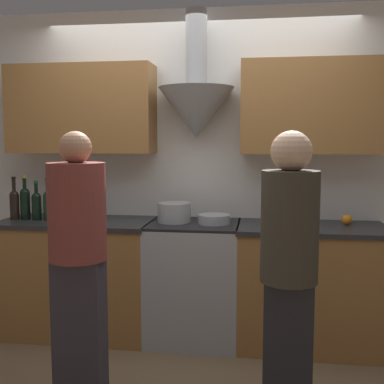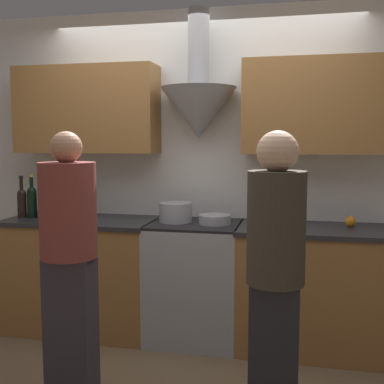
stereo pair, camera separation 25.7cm
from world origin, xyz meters
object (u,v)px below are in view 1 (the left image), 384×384
wine_bottle_4 (59,203)px  stock_pot (174,212)px  person_foreground_left (78,259)px  person_foreground_right (289,265)px  mixing_bowl (214,219)px  orange_fruit (347,220)px  wine_bottle_1 (25,202)px  wine_bottle_3 (48,203)px  wine_bottle_0 (14,203)px  stove_range (194,281)px  wine_bottle_2 (37,204)px

wine_bottle_4 → stock_pot: size_ratio=1.30×
person_foreground_left → person_foreground_right: same height
mixing_bowl → person_foreground_left: size_ratio=0.15×
person_foreground_left → orange_fruit: bearing=35.1°
wine_bottle_1 → stock_pot: bearing=1.9°
wine_bottle_1 → person_foreground_left: bearing=-51.0°
wine_bottle_3 → wine_bottle_4: 0.09m
person_foreground_right → wine_bottle_4: bearing=149.2°
wine_bottle_0 → wine_bottle_3: (0.29, -0.00, -0.00)m
stove_range → stock_pot: 0.55m
stove_range → wine_bottle_4: (-1.07, -0.04, 0.60)m
wine_bottle_1 → wine_bottle_2: wine_bottle_1 is taller
stock_pot → person_foreground_right: person_foreground_right is taller
stock_pot → wine_bottle_1: bearing=-178.1°
wine_bottle_4 → mixing_bowl: bearing=1.4°
wine_bottle_2 → orange_fruit: size_ratio=4.03×
mixing_bowl → orange_fruit: bearing=5.4°
wine_bottle_1 → person_foreground_left: 1.37m
wine_bottle_4 → stock_pot: bearing=3.6°
orange_fruit → person_foreground_right: 1.26m
wine_bottle_4 → person_foreground_left: person_foreground_left is taller
stove_range → wine_bottle_1: wine_bottle_1 is taller
wine_bottle_3 → wine_bottle_2: bearing=177.9°
wine_bottle_2 → wine_bottle_4: bearing=-1.0°
stove_range → orange_fruit: bearing=4.2°
stove_range → wine_bottle_4: bearing=-177.9°
wine_bottle_1 → mixing_bowl: bearing=0.5°
wine_bottle_3 → orange_fruit: bearing=3.1°
wine_bottle_0 → wine_bottle_3: wine_bottle_0 is taller
wine_bottle_0 → person_foreground_right: size_ratio=0.21×
wine_bottle_0 → orange_fruit: bearing=2.6°
stove_range → wine_bottle_2: 1.39m
stove_range → wine_bottle_2: wine_bottle_2 is taller
wine_bottle_0 → person_foreground_left: size_ratio=0.21×
wine_bottle_4 → orange_fruit: (2.22, 0.12, -0.10)m
stove_range → person_foreground_right: bearing=-58.4°
wine_bottle_1 → person_foreground_right: size_ratio=0.22×
wine_bottle_4 → wine_bottle_2: bearing=179.0°
wine_bottle_3 → wine_bottle_1: bearing=175.1°
stock_pot → mixing_bowl: 0.32m
stock_pot → person_foreground_right: size_ratio=0.16×
wine_bottle_0 → wine_bottle_4: wine_bottle_0 is taller
wine_bottle_2 → wine_bottle_3: wine_bottle_3 is taller
wine_bottle_3 → person_foreground_right: size_ratio=0.21×
wine_bottle_1 → stock_pot: 1.21m
wine_bottle_1 → wine_bottle_4: size_ratio=1.06×
orange_fruit → wine_bottle_3: bearing=-176.9°
orange_fruit → person_foreground_right: size_ratio=0.05×
person_foreground_left → mixing_bowl: bearing=58.2°
person_foreground_left → wine_bottle_2: bearing=125.8°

